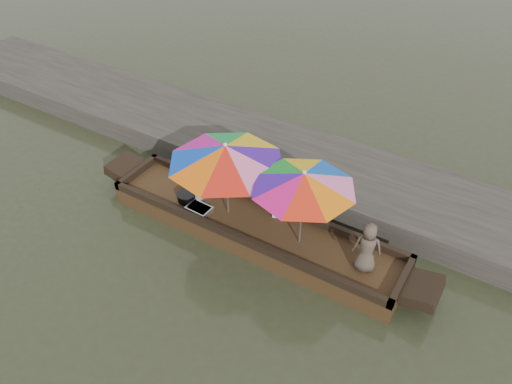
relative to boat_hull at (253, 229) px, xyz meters
The scene contains 11 objects.
water 0.17m from the boat_hull, ahead, with size 80.00×80.00×0.00m, color #2C321D.
dock 2.20m from the boat_hull, 90.00° to the left, with size 22.00×2.20×0.50m, color #2D2B26.
boat_hull is the anchor object (origin of this frame).
cooking_pot 1.44m from the boat_hull, 165.30° to the left, with size 0.39×0.39×0.21m, color black.
tray_crayfish 1.09m from the boat_hull, 166.05° to the right, with size 0.47×0.32×0.09m, color silver.
tray_scallop 1.39m from the boat_hull, behind, with size 0.47×0.32×0.06m, color silver.
charcoal_grill 1.46m from the boat_hull, behind, with size 0.34×0.34×0.16m, color black.
supply_bag 0.63m from the boat_hull, 54.84° to the left, with size 0.28×0.22×0.26m, color silver.
vendor 2.25m from the boat_hull, ahead, with size 0.47×0.31×0.96m, color brown.
umbrella_bow 1.10m from the boat_hull, behind, with size 2.09×2.09×1.55m, color #4414A5, non-canonical shape.
umbrella_stern 1.35m from the boat_hull, ahead, with size 1.76×1.76×1.55m, color pink, non-canonical shape.
Camera 1 is at (3.59, -5.76, 6.54)m, focal length 35.00 mm.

